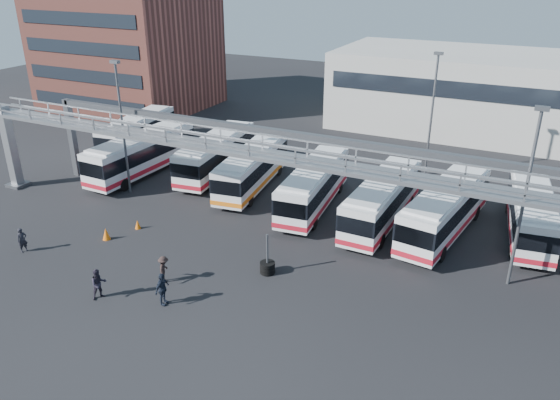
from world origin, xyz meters
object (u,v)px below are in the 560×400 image
at_px(light_pole_mid, 526,190).
at_px(bus_5, 382,199).
at_px(pedestrian_c, 164,269).
at_px(cone_right, 138,224).
at_px(bus_2, 216,153).
at_px(bus_4, 314,185).
at_px(cone_left, 106,234).
at_px(bus_0, 137,131).
at_px(bus_7, 531,211).
at_px(light_pole_left, 122,121).
at_px(light_pole_back, 432,109).
at_px(pedestrian_d, 162,289).
at_px(bus_1, 142,153).
at_px(pedestrian_b, 99,284).
at_px(bus_6, 445,209).
at_px(bus_3, 252,167).
at_px(tire_stack, 267,267).
at_px(pedestrian_a, 22,240).

bearing_deg(light_pole_mid, bus_5, 153.58).
xyz_separation_m(pedestrian_c, cone_right, (-5.76, 4.61, -0.49)).
bearing_deg(bus_5, light_pole_mid, -24.98).
xyz_separation_m(bus_2, bus_4, (10.10, -2.77, -0.05)).
height_order(bus_4, cone_left, bus_4).
xyz_separation_m(bus_0, bus_7, (35.00, -3.10, 0.02)).
height_order(light_pole_left, cone_left, light_pole_left).
height_order(light_pole_back, pedestrian_d, light_pole_back).
bearing_deg(pedestrian_c, light_pole_mid, -89.43).
bearing_deg(bus_4, bus_2, 159.03).
relative_size(light_pole_back, bus_1, 0.90).
height_order(cone_left, cone_right, cone_left).
bearing_deg(bus_4, bus_1, 174.68).
bearing_deg(light_pole_left, cone_right, -45.46).
bearing_deg(bus_1, bus_2, 29.03).
height_order(light_pole_back, pedestrian_b, light_pole_back).
distance_m(bus_1, bus_6, 25.07).
bearing_deg(bus_3, tire_stack, -65.03).
distance_m(bus_1, cone_left, 11.96).
bearing_deg(bus_6, cone_right, -147.89).
distance_m(bus_0, bus_1, 7.20).
xyz_separation_m(light_pole_left, pedestrian_d, (11.75, -11.22, -4.80)).
bearing_deg(bus_1, tire_stack, -27.67).
bearing_deg(cone_left, bus_6, 28.08).
bearing_deg(tire_stack, bus_4, 97.03).
distance_m(bus_4, cone_right, 12.71).
relative_size(bus_5, bus_6, 0.95).
xyz_separation_m(bus_0, tire_stack, (21.73, -14.89, -1.30)).
xyz_separation_m(bus_4, pedestrian_b, (-5.75, -15.93, -0.91)).
distance_m(pedestrian_a, pedestrian_d, 11.40).
height_order(bus_0, pedestrian_d, bus_0).
distance_m(light_pole_back, pedestrian_c, 25.73).
height_order(bus_4, bus_7, bus_4).
height_order(light_pole_back, bus_7, light_pole_back).
bearing_deg(bus_6, pedestrian_c, -126.96).
relative_size(bus_0, cone_right, 16.75).
bearing_deg(bus_5, cone_left, -144.94).
height_order(bus_0, pedestrian_b, bus_0).
distance_m(pedestrian_b, cone_right, 8.32).
height_order(bus_1, pedestrian_c, bus_1).
relative_size(pedestrian_a, cone_left, 2.00).
bearing_deg(cone_right, bus_0, 129.22).
height_order(bus_5, pedestrian_b, bus_5).
distance_m(pedestrian_b, cone_left, 6.95).
relative_size(light_pole_back, cone_left, 12.82).
height_order(bus_6, pedestrian_c, bus_6).
relative_size(bus_1, bus_5, 1.05).
relative_size(light_pole_mid, pedestrian_b, 5.82).
bearing_deg(bus_4, bus_5, -9.54).
relative_size(light_pole_mid, tire_stack, 4.04).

